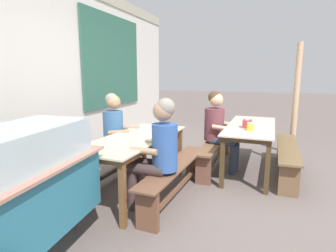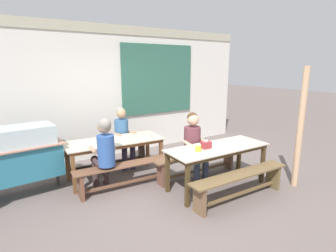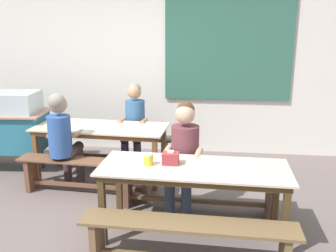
{
  "view_description": "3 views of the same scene",
  "coord_description": "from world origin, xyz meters",
  "px_view_note": "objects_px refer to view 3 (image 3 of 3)",
  "views": [
    {
      "loc": [
        -3.74,
        -0.49,
        1.54
      ],
      "look_at": [
        -0.19,
        0.76,
        0.82
      ],
      "focal_mm": 29.74,
      "sensor_mm": 36.0,
      "label": 1
    },
    {
      "loc": [
        -2.36,
        -3.49,
        2.1
      ],
      "look_at": [
        0.17,
        0.45,
        1.03
      ],
      "focal_mm": 28.27,
      "sensor_mm": 36.0,
      "label": 2
    },
    {
      "loc": [
        0.86,
        -3.61,
        2.03
      ],
      "look_at": [
        0.36,
        0.46,
        0.94
      ],
      "focal_mm": 39.03,
      "sensor_mm": 36.0,
      "label": 3
    }
  ],
  "objects_px": {
    "bench_far_front": "(87,172)",
    "person_left_back_turned": "(63,135)",
    "person_center_facing": "(134,121)",
    "tissue_box": "(171,158)",
    "condiment_jar": "(148,159)",
    "bench_near_back": "(197,184)",
    "dining_table_near": "(194,174)",
    "person_right_near_table": "(184,151)",
    "bench_far_back": "(115,144)",
    "dining_table_far": "(101,131)",
    "bench_near_front": "(188,237)"
  },
  "relations": [
    {
      "from": "bench_near_back",
      "to": "bench_far_back",
      "type": "bearing_deg",
      "value": 134.54
    },
    {
      "from": "bench_far_back",
      "to": "bench_far_front",
      "type": "relative_size",
      "value": 1.02
    },
    {
      "from": "bench_near_back",
      "to": "person_right_near_table",
      "type": "height_order",
      "value": "person_right_near_table"
    },
    {
      "from": "bench_near_front",
      "to": "person_center_facing",
      "type": "bearing_deg",
      "value": 112.2
    },
    {
      "from": "dining_table_far",
      "to": "person_right_near_table",
      "type": "bearing_deg",
      "value": -35.57
    },
    {
      "from": "bench_near_back",
      "to": "condiment_jar",
      "type": "relative_size",
      "value": 16.22
    },
    {
      "from": "dining_table_far",
      "to": "bench_far_front",
      "type": "bearing_deg",
      "value": -93.12
    },
    {
      "from": "person_right_near_table",
      "to": "tissue_box",
      "type": "relative_size",
      "value": 7.99
    },
    {
      "from": "bench_near_front",
      "to": "person_right_near_table",
      "type": "distance_m",
      "value": 1.12
    },
    {
      "from": "dining_table_far",
      "to": "bench_far_front",
      "type": "height_order",
      "value": "dining_table_far"
    },
    {
      "from": "dining_table_near",
      "to": "bench_far_front",
      "type": "xyz_separation_m",
      "value": [
        -1.37,
        0.8,
        -0.37
      ]
    },
    {
      "from": "dining_table_near",
      "to": "condiment_jar",
      "type": "xyz_separation_m",
      "value": [
        -0.44,
        -0.01,
        0.13
      ]
    },
    {
      "from": "tissue_box",
      "to": "condiment_jar",
      "type": "distance_m",
      "value": 0.22
    },
    {
      "from": "tissue_box",
      "to": "condiment_jar",
      "type": "xyz_separation_m",
      "value": [
        -0.21,
        -0.06,
        -0.0
      ]
    },
    {
      "from": "person_right_near_table",
      "to": "dining_table_near",
      "type": "bearing_deg",
      "value": -74.36
    },
    {
      "from": "dining_table_near",
      "to": "tissue_box",
      "type": "height_order",
      "value": "tissue_box"
    },
    {
      "from": "bench_far_back",
      "to": "dining_table_far",
      "type": "bearing_deg",
      "value": -93.12
    },
    {
      "from": "bench_far_back",
      "to": "bench_near_front",
      "type": "bearing_deg",
      "value": -62.07
    },
    {
      "from": "person_center_facing",
      "to": "bench_near_back",
      "type": "bearing_deg",
      "value": -51.76
    },
    {
      "from": "tissue_box",
      "to": "bench_near_front",
      "type": "bearing_deg",
      "value": -70.03
    },
    {
      "from": "dining_table_near",
      "to": "bench_near_back",
      "type": "relative_size",
      "value": 0.99
    },
    {
      "from": "bench_far_back",
      "to": "person_left_back_turned",
      "type": "distance_m",
      "value": 1.16
    },
    {
      "from": "dining_table_near",
      "to": "bench_far_back",
      "type": "xyz_separation_m",
      "value": [
        -1.31,
        1.9,
        -0.36
      ]
    },
    {
      "from": "condiment_jar",
      "to": "tissue_box",
      "type": "bearing_deg",
      "value": 14.91
    },
    {
      "from": "person_right_near_table",
      "to": "person_left_back_turned",
      "type": "height_order",
      "value": "person_left_back_turned"
    },
    {
      "from": "bench_near_back",
      "to": "person_left_back_turned",
      "type": "xyz_separation_m",
      "value": [
        -1.71,
        0.34,
        0.42
      ]
    },
    {
      "from": "dining_table_far",
      "to": "dining_table_near",
      "type": "height_order",
      "value": "same"
    },
    {
      "from": "dining_table_near",
      "to": "tissue_box",
      "type": "xyz_separation_m",
      "value": [
        -0.23,
        0.05,
        0.13
      ]
    },
    {
      "from": "bench_far_front",
      "to": "condiment_jar",
      "type": "distance_m",
      "value": 1.33
    },
    {
      "from": "person_left_back_turned",
      "to": "tissue_box",
      "type": "bearing_deg",
      "value": -30.03
    },
    {
      "from": "person_center_facing",
      "to": "condiment_jar",
      "type": "bearing_deg",
      "value": -73.62
    },
    {
      "from": "person_center_facing",
      "to": "tissue_box",
      "type": "xyz_separation_m",
      "value": [
        0.74,
        -1.76,
        0.09
      ]
    },
    {
      "from": "bench_far_front",
      "to": "bench_near_back",
      "type": "height_order",
      "value": "same"
    },
    {
      "from": "bench_far_back",
      "to": "person_right_near_table",
      "type": "distance_m",
      "value": 1.88
    },
    {
      "from": "person_right_near_table",
      "to": "tissue_box",
      "type": "bearing_deg",
      "value": -102.25
    },
    {
      "from": "person_center_facing",
      "to": "person_left_back_turned",
      "type": "relative_size",
      "value": 0.98
    },
    {
      "from": "person_center_facing",
      "to": "condiment_jar",
      "type": "distance_m",
      "value": 1.89
    },
    {
      "from": "bench_near_back",
      "to": "tissue_box",
      "type": "bearing_deg",
      "value": -115.79
    },
    {
      "from": "person_center_facing",
      "to": "person_right_near_table",
      "type": "relative_size",
      "value": 0.99
    },
    {
      "from": "dining_table_near",
      "to": "person_left_back_turned",
      "type": "relative_size",
      "value": 1.44
    },
    {
      "from": "dining_table_far",
      "to": "person_center_facing",
      "type": "distance_m",
      "value": 0.59
    },
    {
      "from": "bench_near_back",
      "to": "person_left_back_turned",
      "type": "relative_size",
      "value": 1.45
    },
    {
      "from": "person_center_facing",
      "to": "person_left_back_turned",
      "type": "distance_m",
      "value": 1.16
    },
    {
      "from": "bench_far_front",
      "to": "person_left_back_turned",
      "type": "relative_size",
      "value": 1.39
    },
    {
      "from": "bench_far_front",
      "to": "person_left_back_turned",
      "type": "bearing_deg",
      "value": 163.09
    },
    {
      "from": "bench_near_back",
      "to": "person_right_near_table",
      "type": "bearing_deg",
      "value": -155.79
    },
    {
      "from": "person_center_facing",
      "to": "tissue_box",
      "type": "height_order",
      "value": "person_center_facing"
    },
    {
      "from": "dining_table_near",
      "to": "tissue_box",
      "type": "bearing_deg",
      "value": 168.43
    },
    {
      "from": "person_left_back_turned",
      "to": "tissue_box",
      "type": "relative_size",
      "value": 8.09
    },
    {
      "from": "bench_far_back",
      "to": "tissue_box",
      "type": "distance_m",
      "value": 2.2
    }
  ]
}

